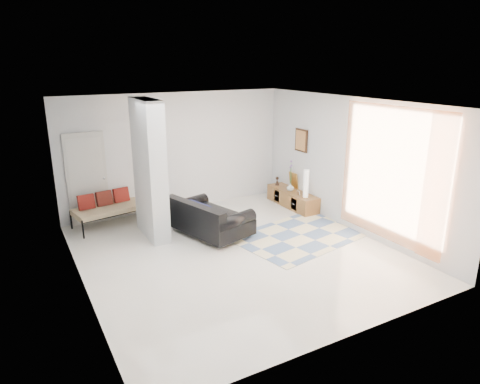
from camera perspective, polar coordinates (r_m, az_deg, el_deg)
floor at (r=8.21m, az=-0.52°, el=-8.06°), size 6.00×6.00×0.00m
ceiling at (r=7.46m, az=-0.58°, el=11.80°), size 6.00×6.00×0.00m
wall_back at (r=10.38m, az=-8.49°, el=5.30°), size 6.00×0.00×6.00m
wall_front at (r=5.41m, az=14.84°, el=-6.18°), size 6.00×0.00×6.00m
wall_left at (r=6.90m, az=-21.06°, el=-1.68°), size 0.00×6.00×6.00m
wall_right at (r=9.30m, az=14.55°, el=3.56°), size 0.00×6.00×6.00m
partition_column at (r=8.74m, az=-11.97°, el=2.90°), size 0.35×1.20×2.80m
hallway_door at (r=9.91m, az=-19.72°, el=1.65°), size 0.85×0.06×2.04m
curtain at (r=8.46m, az=19.48°, el=2.16°), size 0.00×2.55×2.55m
wall_art at (r=10.50m, az=8.18°, el=6.83°), size 0.04×0.45×0.55m
media_console at (r=10.74m, az=7.00°, el=-0.85°), size 0.45×1.64×0.80m
loveseat at (r=8.91m, az=-4.36°, el=-3.59°), size 1.46×1.95×0.76m
daybed at (r=9.83m, az=-16.63°, el=-1.85°), size 1.83×1.04×0.77m
area_rug at (r=9.07m, az=8.19°, el=-5.67°), size 3.03×2.30×0.01m
cylinder_lamp at (r=10.16m, az=8.79°, el=1.12°), size 0.12×0.12×0.66m
bronze_figurine at (r=11.11m, az=4.98°, el=1.47°), size 0.13×0.13×0.22m
vase at (r=10.65m, az=6.72°, el=0.64°), size 0.20×0.20×0.19m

